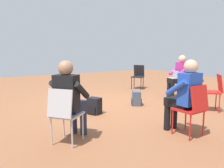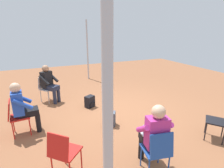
% 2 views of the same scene
% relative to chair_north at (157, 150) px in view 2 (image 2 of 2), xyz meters
% --- Properties ---
extents(ground_plane, '(14.92, 14.92, 0.00)m').
position_rel_chair_north_xyz_m(ground_plane, '(-0.39, -2.36, -0.50)').
color(ground_plane, brown).
extents(chair_north, '(0.47, 0.50, 0.85)m').
position_rel_chair_north_xyz_m(chair_north, '(0.00, 0.00, 0.00)').
color(chair_north, '#1E4799').
rests_on(chair_north, ground).
extents(chair_east, '(0.46, 0.43, 0.85)m').
position_rel_chair_north_xyz_m(chair_east, '(2.19, -2.22, 0.00)').
color(chair_east, red).
rests_on(chair_east, ground).
extents(chair_northwest, '(0.58, 0.58, 0.85)m').
position_rel_chair_north_xyz_m(chair_northwest, '(-1.85, -0.28, 0.00)').
color(chair_northwest, black).
rests_on(chair_northwest, ground).
extents(chair_northeast, '(0.58, 0.59, 0.85)m').
position_rel_chair_north_xyz_m(chair_northeast, '(1.39, -0.56, 0.00)').
color(chair_northeast, red).
rests_on(chair_northeast, ground).
extents(chair_southeast, '(0.58, 0.59, 0.85)m').
position_rel_chair_north_xyz_m(chair_southeast, '(1.45, -4.07, 0.00)').
color(chair_southeast, '#B7B7BC').
rests_on(chair_southeast, ground).
extents(person_with_laptop, '(0.56, 0.57, 1.24)m').
position_rel_chair_north_xyz_m(person_with_laptop, '(-0.03, -0.17, 0.20)').
color(person_with_laptop, black).
rests_on(person_with_laptop, ground).
extents(person_in_black, '(0.63, 0.63, 1.24)m').
position_rel_chair_north_xyz_m(person_in_black, '(1.34, -3.95, 0.20)').
color(person_in_black, '#23283D').
rests_on(person_in_black, ground).
extents(person_in_blue, '(0.54, 0.52, 1.24)m').
position_rel_chair_north_xyz_m(person_in_blue, '(2.02, -2.23, 0.20)').
color(person_in_blue, black).
rests_on(person_in_blue, ground).
extents(backpack_near_laptop_user, '(0.34, 0.31, 0.36)m').
position_rel_chair_north_xyz_m(backpack_near_laptop_user, '(0.25, -3.02, -0.34)').
color(backpack_near_laptop_user, black).
rests_on(backpack_near_laptop_user, ground).
extents(backpack_by_empty_chair, '(0.34, 0.31, 0.36)m').
position_rel_chair_north_xyz_m(backpack_by_empty_chair, '(0.09, -1.78, -0.34)').
color(backpack_by_empty_chair, '#475160').
rests_on(backpack_by_empty_chair, ground).
extents(tent_pole_near, '(0.07, 0.07, 2.75)m').
position_rel_chair_north_xyz_m(tent_pole_near, '(-0.61, -6.22, 0.88)').
color(tent_pole_near, '#B2B2B7').
rests_on(tent_pole_near, ground).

